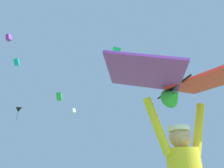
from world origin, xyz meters
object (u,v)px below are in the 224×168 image
Objects in this scene: distant_kite_teal_low_right at (117,49)px; distant_kite_teal_mid_left at (17,62)px; distant_kite_purple_mid_right at (9,38)px; distant_kite_green_far_center at (59,97)px; distant_kite_white_high_left at (74,111)px; distant_kite_black_low_left at (19,110)px; held_stunt_kite at (176,82)px.

distant_kite_teal_mid_left is at bearing 115.84° from distant_kite_teal_low_right.
distant_kite_teal_mid_left reaches higher than distant_kite_purple_mid_right.
distant_kite_white_high_left is at bearing 45.01° from distant_kite_green_far_center.
distant_kite_teal_low_right is at bearing -94.17° from distant_kite_white_high_left.
distant_kite_black_low_left is at bearing 129.61° from distant_kite_teal_low_right.
held_stunt_kite is 24.57m from distant_kite_black_low_left.
distant_kite_green_far_center is at bearing 101.08° from distant_kite_teal_low_right.
held_stunt_kite is at bearing -80.32° from distant_kite_purple_mid_right.
held_stunt_kite is at bearing -89.22° from distant_kite_black_low_left.
distant_kite_teal_low_right is at bearing -78.92° from distant_kite_green_far_center.
held_stunt_kite is 1.55× the size of distant_kite_teal_low_right.
distant_kite_teal_mid_left reaches higher than held_stunt_kite.
distant_kite_black_low_left is (-8.02, 9.70, -5.63)m from distant_kite_teal_low_right.
distant_kite_green_far_center is at bearing -134.99° from distant_kite_white_high_left.
distant_kite_teal_mid_left is 0.87× the size of distant_kite_black_low_left.
held_stunt_kite is 1.06× the size of distant_kite_black_low_left.
held_stunt_kite is 20.07m from distant_kite_teal_low_right.
distant_kite_black_low_left is (-9.26, -7.21, -3.41)m from distant_kite_white_high_left.
distant_kite_teal_low_right is 0.69× the size of distant_kite_black_low_left.
distant_kite_teal_low_right is 0.79× the size of distant_kite_teal_mid_left.
distant_kite_black_low_left is (-5.46, -3.41, -4.02)m from distant_kite_green_far_center.
distant_kite_green_far_center is 1.12× the size of distant_kite_teal_low_right.
held_stunt_kite is 38.26m from distant_kite_teal_mid_left.
distant_kite_white_high_left is at bearing 73.87° from held_stunt_kite.
distant_kite_teal_low_right is at bearing -18.20° from distant_kite_purple_mid_right.
held_stunt_kite is 21.40m from distant_kite_purple_mid_right.
distant_kite_teal_low_right reaches higher than distant_kite_green_far_center.
distant_kite_white_high_left is (1.23, 16.91, -2.22)m from distant_kite_teal_low_right.
held_stunt_kite is at bearing -106.13° from distant_kite_white_high_left.
distant_kite_purple_mid_right is at bearing -131.67° from distant_kite_white_high_left.
distant_kite_black_low_left is at bearing 90.78° from held_stunt_kite.
distant_kite_purple_mid_right is at bearing -113.31° from distant_kite_black_low_left.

